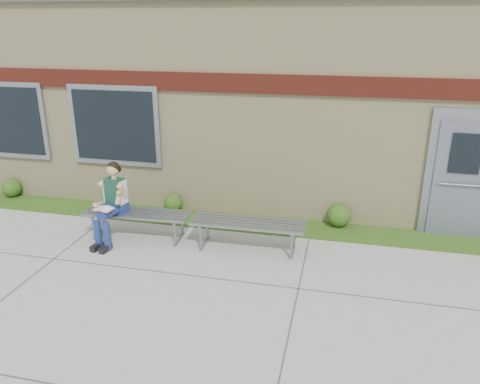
# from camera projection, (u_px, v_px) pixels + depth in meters

# --- Properties ---
(ground) EXTENTS (80.00, 80.00, 0.00)m
(ground) POSITION_uv_depth(u_px,v_px,m) (223.00, 299.00, 6.54)
(ground) COLOR #9E9E99
(ground) RESTS_ON ground
(grass_strip) EXTENTS (16.00, 0.80, 0.02)m
(grass_strip) POSITION_uv_depth(u_px,v_px,m) (258.00, 224.00, 8.92)
(grass_strip) COLOR #2A4F15
(grass_strip) RESTS_ON ground
(school_building) EXTENTS (16.20, 6.22, 4.20)m
(school_building) POSITION_uv_depth(u_px,v_px,m) (286.00, 90.00, 11.30)
(school_building) COLOR beige
(school_building) RESTS_ON ground
(bench_left) EXTENTS (1.90, 0.61, 0.49)m
(bench_left) POSITION_uv_depth(u_px,v_px,m) (137.00, 218.00, 8.28)
(bench_left) COLOR slate
(bench_left) RESTS_ON ground
(bench_right) EXTENTS (1.93, 0.57, 0.50)m
(bench_right) POSITION_uv_depth(u_px,v_px,m) (248.00, 228.00, 7.85)
(bench_right) COLOR slate
(bench_right) RESTS_ON ground
(girl) EXTENTS (0.50, 0.86, 1.41)m
(girl) POSITION_uv_depth(u_px,v_px,m) (111.00, 201.00, 8.04)
(girl) COLOR navy
(girl) RESTS_ON ground
(shrub_west) EXTENTS (0.40, 0.40, 0.40)m
(shrub_west) POSITION_uv_depth(u_px,v_px,m) (12.00, 188.00, 10.25)
(shrub_west) COLOR #2A4F15
(shrub_west) RESTS_ON grass_strip
(shrub_mid) EXTENTS (0.37, 0.37, 0.37)m
(shrub_mid) POSITION_uv_depth(u_px,v_px,m) (173.00, 202.00, 9.46)
(shrub_mid) COLOR #2A4F15
(shrub_mid) RESTS_ON grass_strip
(shrub_east) EXTENTS (0.44, 0.44, 0.44)m
(shrub_east) POSITION_uv_depth(u_px,v_px,m) (339.00, 215.00, 8.75)
(shrub_east) COLOR #2A4F15
(shrub_east) RESTS_ON grass_strip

